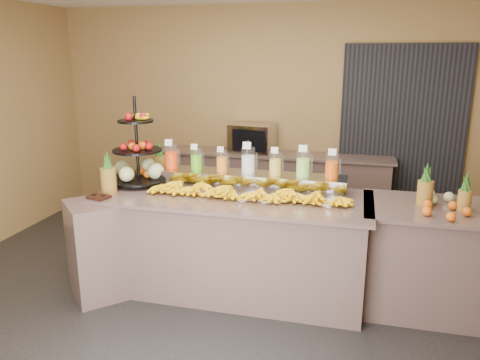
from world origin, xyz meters
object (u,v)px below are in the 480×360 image
at_px(condiment_caddy, 99,197).
at_px(oven_warmer, 252,138).
at_px(pitcher_tray, 248,180).
at_px(right_fruit_pile, 443,203).
at_px(banana_heap, 244,191).
at_px(fruit_stand, 142,162).

bearing_deg(condiment_caddy, oven_warmer, 69.48).
bearing_deg(pitcher_tray, right_fruit_pile, -9.32).
height_order(banana_heap, condiment_caddy, banana_heap).
height_order(banana_heap, fruit_stand, fruit_stand).
xyz_separation_m(banana_heap, fruit_stand, (-1.10, 0.22, 0.15)).
bearing_deg(oven_warmer, pitcher_tray, -71.15).
relative_size(right_fruit_pile, oven_warmer, 0.74).
distance_m(banana_heap, fruit_stand, 1.13).
height_order(right_fruit_pile, oven_warmer, oven_warmer).
xyz_separation_m(right_fruit_pile, oven_warmer, (-2.04, 1.95, 0.12)).
bearing_deg(right_fruit_pile, fruit_stand, 176.30).
distance_m(pitcher_tray, right_fruit_pile, 1.72).
bearing_deg(pitcher_tray, oven_warmer, 101.55).
relative_size(pitcher_tray, fruit_stand, 2.15).
xyz_separation_m(pitcher_tray, condiment_caddy, (-1.21, -0.66, -0.06)).
height_order(pitcher_tray, fruit_stand, fruit_stand).
height_order(banana_heap, oven_warmer, oven_warmer).
distance_m(right_fruit_pile, oven_warmer, 2.83).
xyz_separation_m(pitcher_tray, banana_heap, (0.04, -0.32, -0.01)).
distance_m(fruit_stand, right_fruit_pile, 2.77).
bearing_deg(pitcher_tray, fruit_stand, -174.54).
bearing_deg(right_fruit_pile, pitcher_tray, 170.68).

